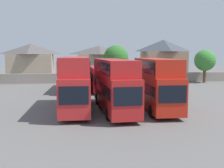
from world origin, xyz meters
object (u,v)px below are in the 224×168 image
(bus_5, at_px, (98,77))
(house_terrace_centre, at_px, (99,62))
(house_terrace_right, at_px, (163,58))
(bus_6, at_px, (132,77))
(bus_3, at_px, (156,81))
(bus_4, at_px, (77,72))
(tree_behind_wall, at_px, (205,60))
(bus_1, at_px, (75,81))
(bus_2, at_px, (114,82))
(tree_right_of_lot, at_px, (116,58))
(house_terrace_left, at_px, (31,61))

(bus_5, distance_m, house_terrace_centre, 20.81)
(house_terrace_centre, relative_size, house_terrace_right, 1.07)
(house_terrace_centre, bearing_deg, bus_6, -80.04)
(bus_3, xyz_separation_m, bus_4, (-7.79, 15.22, -0.09))
(house_terrace_right, relative_size, tree_behind_wall, 1.53)
(house_terrace_right, bearing_deg, bus_4, -134.60)
(bus_3, xyz_separation_m, bus_5, (-4.63, 14.85, -0.80))
(bus_1, height_order, bus_5, bus_1)
(bus_1, xyz_separation_m, tree_behind_wall, (23.68, 22.47, 1.27))
(bus_1, bearing_deg, bus_5, 167.78)
(house_terrace_right, distance_m, tree_behind_wall, 12.59)
(bus_4, bearing_deg, bus_5, 85.29)
(house_terrace_right, bearing_deg, bus_1, -119.40)
(bus_3, bearing_deg, bus_5, -161.47)
(bus_3, relative_size, tree_behind_wall, 1.64)
(bus_3, height_order, house_terrace_right, house_terrace_right)
(house_terrace_centre, height_order, tree_behind_wall, house_terrace_centre)
(bus_1, bearing_deg, bus_2, 83.73)
(bus_5, bearing_deg, house_terrace_centre, 173.18)
(tree_right_of_lot, bearing_deg, bus_5, -108.78)
(bus_1, distance_m, house_terrace_right, 39.37)
(bus_5, distance_m, tree_behind_wall, 22.18)
(bus_3, bearing_deg, tree_behind_wall, 146.57)
(bus_6, bearing_deg, bus_5, -89.27)
(bus_6, xyz_separation_m, house_terrace_centre, (-3.59, 20.46, 1.69))
(house_terrace_left, height_order, house_terrace_right, house_terrace_right)
(house_terrace_left, bearing_deg, house_terrace_centre, 2.69)
(bus_1, xyz_separation_m, bus_3, (7.80, -0.52, -0.09))
(bus_4, bearing_deg, house_terrace_right, 137.29)
(bus_2, distance_m, bus_6, 15.70)
(bus_1, relative_size, tree_behind_wall, 1.76)
(bus_1, height_order, house_terrace_right, house_terrace_right)
(house_terrace_right, bearing_deg, bus_3, -108.32)
(bus_4, relative_size, bus_6, 1.14)
(bus_4, distance_m, tree_behind_wall, 24.96)
(tree_right_of_lot, bearing_deg, bus_1, -105.47)
(bus_5, distance_m, house_terrace_left, 24.03)
(bus_4, bearing_deg, bus_1, 1.86)
(bus_4, distance_m, bus_6, 8.35)
(bus_3, distance_m, house_terrace_right, 36.69)
(house_terrace_centre, bearing_deg, tree_right_of_lot, -71.23)
(bus_2, relative_size, bus_4, 1.01)
(house_terrace_left, distance_m, house_terrace_right, 29.36)
(bus_6, relative_size, house_terrace_left, 1.08)
(tree_behind_wall, bearing_deg, bus_4, -161.83)
(bus_6, bearing_deg, house_terrace_right, 149.13)
(bus_4, xyz_separation_m, house_terrace_centre, (4.72, 20.32, 0.94))
(bus_2, xyz_separation_m, bus_6, (4.67, 14.97, -0.81))
(bus_6, bearing_deg, bus_2, -19.07)
(bus_1, relative_size, house_terrace_centre, 1.07)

